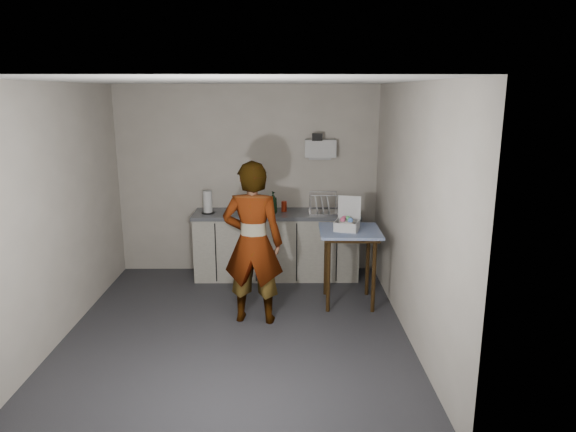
{
  "coord_description": "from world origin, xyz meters",
  "views": [
    {
      "loc": [
        0.51,
        -5.06,
        2.5
      ],
      "look_at": [
        0.55,
        0.45,
        1.16
      ],
      "focal_mm": 32.0,
      "sensor_mm": 36.0,
      "label": 1
    }
  ],
  "objects_px": {
    "side_table": "(350,239)",
    "standing_man": "(253,243)",
    "dark_bottle": "(255,204)",
    "soda_can": "(284,206)",
    "kitchen_counter": "(277,246)",
    "soap_bottle": "(273,203)",
    "bakery_box": "(347,223)",
    "paper_towel": "(208,203)",
    "dish_rack": "(323,209)"
  },
  "relations": [
    {
      "from": "side_table",
      "to": "standing_man",
      "type": "distance_m",
      "value": 1.22
    },
    {
      "from": "dark_bottle",
      "to": "soda_can",
      "type": "bearing_deg",
      "value": 2.44
    },
    {
      "from": "kitchen_counter",
      "to": "soap_bottle",
      "type": "relative_size",
      "value": 7.55
    },
    {
      "from": "kitchen_counter",
      "to": "side_table",
      "type": "height_order",
      "value": "side_table"
    },
    {
      "from": "side_table",
      "to": "standing_man",
      "type": "bearing_deg",
      "value": -155.2
    },
    {
      "from": "soap_bottle",
      "to": "soda_can",
      "type": "relative_size",
      "value": 2.12
    },
    {
      "from": "soda_can",
      "to": "bakery_box",
      "type": "height_order",
      "value": "bakery_box"
    },
    {
      "from": "dark_bottle",
      "to": "bakery_box",
      "type": "relative_size",
      "value": 0.59
    },
    {
      "from": "side_table",
      "to": "paper_towel",
      "type": "bearing_deg",
      "value": 155.02
    },
    {
      "from": "kitchen_counter",
      "to": "standing_man",
      "type": "relative_size",
      "value": 1.24
    },
    {
      "from": "dark_bottle",
      "to": "side_table",
      "type": "bearing_deg",
      "value": -39.79
    },
    {
      "from": "soap_bottle",
      "to": "dish_rack",
      "type": "distance_m",
      "value": 0.67
    },
    {
      "from": "kitchen_counter",
      "to": "side_table",
      "type": "xyz_separation_m",
      "value": [
        0.88,
        -0.94,
        0.37
      ]
    },
    {
      "from": "soap_bottle",
      "to": "paper_towel",
      "type": "distance_m",
      "value": 0.88
    },
    {
      "from": "side_table",
      "to": "dish_rack",
      "type": "relative_size",
      "value": 2.32
    },
    {
      "from": "soap_bottle",
      "to": "side_table",
      "type": "bearing_deg",
      "value": -43.63
    },
    {
      "from": "side_table",
      "to": "soap_bottle",
      "type": "distance_m",
      "value": 1.3
    },
    {
      "from": "side_table",
      "to": "paper_towel",
      "type": "height_order",
      "value": "paper_towel"
    },
    {
      "from": "side_table",
      "to": "bakery_box",
      "type": "relative_size",
      "value": 2.41
    },
    {
      "from": "standing_man",
      "to": "dish_rack",
      "type": "xyz_separation_m",
      "value": [
        0.86,
        1.37,
        0.07
      ]
    },
    {
      "from": "bakery_box",
      "to": "standing_man",
      "type": "bearing_deg",
      "value": -138.11
    },
    {
      "from": "side_table",
      "to": "soda_can",
      "type": "distance_m",
      "value": 1.27
    },
    {
      "from": "standing_man",
      "to": "soda_can",
      "type": "relative_size",
      "value": 12.87
    },
    {
      "from": "dark_bottle",
      "to": "bakery_box",
      "type": "xyz_separation_m",
      "value": [
        1.14,
        -0.97,
        -0.02
      ]
    },
    {
      "from": "soap_bottle",
      "to": "dark_bottle",
      "type": "relative_size",
      "value": 1.31
    },
    {
      "from": "side_table",
      "to": "soda_can",
      "type": "height_order",
      "value": "soda_can"
    },
    {
      "from": "paper_towel",
      "to": "dish_rack",
      "type": "bearing_deg",
      "value": -0.38
    },
    {
      "from": "dish_rack",
      "to": "soap_bottle",
      "type": "bearing_deg",
      "value": -179.67
    },
    {
      "from": "kitchen_counter",
      "to": "dish_rack",
      "type": "bearing_deg",
      "value": -5.1
    },
    {
      "from": "kitchen_counter",
      "to": "standing_man",
      "type": "distance_m",
      "value": 1.52
    },
    {
      "from": "soap_bottle",
      "to": "soda_can",
      "type": "xyz_separation_m",
      "value": [
        0.15,
        0.11,
        -0.08
      ]
    },
    {
      "from": "standing_man",
      "to": "bakery_box",
      "type": "distance_m",
      "value": 1.19
    },
    {
      "from": "soda_can",
      "to": "side_table",
      "type": "bearing_deg",
      "value": -52.02
    },
    {
      "from": "soap_bottle",
      "to": "soda_can",
      "type": "bearing_deg",
      "value": 38.0
    },
    {
      "from": "soap_bottle",
      "to": "paper_towel",
      "type": "bearing_deg",
      "value": 179.07
    },
    {
      "from": "soap_bottle",
      "to": "bakery_box",
      "type": "xyz_separation_m",
      "value": [
        0.89,
        -0.87,
        -0.05
      ]
    },
    {
      "from": "soda_can",
      "to": "paper_towel",
      "type": "distance_m",
      "value": 1.03
    },
    {
      "from": "kitchen_counter",
      "to": "dish_rack",
      "type": "height_order",
      "value": "dish_rack"
    },
    {
      "from": "dark_bottle",
      "to": "dish_rack",
      "type": "distance_m",
      "value": 0.93
    },
    {
      "from": "standing_man",
      "to": "soap_bottle",
      "type": "bearing_deg",
      "value": -91.58
    },
    {
      "from": "soda_can",
      "to": "paper_towel",
      "type": "relative_size",
      "value": 0.45
    },
    {
      "from": "kitchen_counter",
      "to": "side_table",
      "type": "relative_size",
      "value": 2.44
    },
    {
      "from": "soap_bottle",
      "to": "paper_towel",
      "type": "height_order",
      "value": "paper_towel"
    },
    {
      "from": "kitchen_counter",
      "to": "paper_towel",
      "type": "bearing_deg",
      "value": -177.16
    },
    {
      "from": "standing_man",
      "to": "dark_bottle",
      "type": "xyz_separation_m",
      "value": [
        -0.06,
        1.46,
        0.12
      ]
    },
    {
      "from": "soap_bottle",
      "to": "dish_rack",
      "type": "relative_size",
      "value": 0.75
    },
    {
      "from": "paper_towel",
      "to": "soda_can",
      "type": "bearing_deg",
      "value": 5.61
    },
    {
      "from": "kitchen_counter",
      "to": "paper_towel",
      "type": "xyz_separation_m",
      "value": [
        -0.92,
        -0.05,
        0.63
      ]
    },
    {
      "from": "paper_towel",
      "to": "side_table",
      "type": "bearing_deg",
      "value": -26.44
    },
    {
      "from": "side_table",
      "to": "dark_bottle",
      "type": "relative_size",
      "value": 4.07
    }
  ]
}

